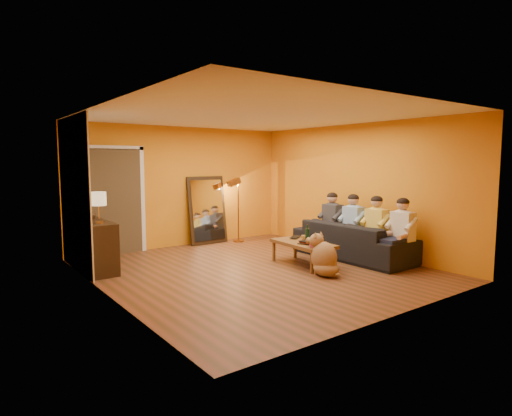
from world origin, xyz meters
TOP-DOWN VIEW (x-y plane):
  - room_shell at (0.00, 0.37)m, footprint 5.00×5.50m
  - white_accent at (-2.48, 1.75)m, footprint 0.02×1.90m
  - doorway_recess at (-1.50, 2.83)m, footprint 1.06×0.30m
  - door_jamb_left at (-2.07, 2.71)m, footprint 0.08×0.06m
  - door_jamb_right at (-0.93, 2.71)m, footprint 0.08×0.06m
  - door_header at (-1.50, 2.71)m, footprint 1.22×0.06m
  - mirror_frame at (0.55, 2.63)m, footprint 0.92×0.27m
  - mirror_glass at (0.55, 2.59)m, footprint 0.78×0.21m
  - sideboard at (-2.24, 1.55)m, footprint 0.44×1.18m
  - table_lamp at (-2.24, 1.25)m, footprint 0.24×0.24m
  - sofa at (2.00, -0.37)m, footprint 2.39×0.93m
  - coffee_table at (0.87, -0.21)m, footprint 0.71×1.26m
  - floor_lamp at (1.22, 2.35)m, footprint 0.34×0.29m
  - dog at (0.66, -0.94)m, footprint 0.48×0.66m
  - person_far_left at (2.13, -1.37)m, footprint 0.70×0.44m
  - person_mid_left at (2.13, -0.82)m, footprint 0.70×0.44m
  - person_mid_right at (2.13, -0.27)m, footprint 0.70×0.44m
  - person_far_right at (2.13, 0.28)m, footprint 0.70×0.44m
  - fruit_bowl at (0.77, -0.66)m, footprint 0.26×0.26m
  - wine_bottle at (0.92, -0.26)m, footprint 0.07×0.07m
  - tumbler at (0.99, -0.09)m, footprint 0.11×0.11m
  - laptop at (1.05, 0.14)m, footprint 0.41×0.38m
  - book_lower at (0.69, -0.41)m, footprint 0.25×0.28m
  - book_mid at (0.70, -0.40)m, footprint 0.17×0.23m
  - book_upper at (0.69, -0.42)m, footprint 0.21×0.26m
  - vase at (-2.24, 1.80)m, footprint 0.20×0.20m
  - flowers at (-2.24, 1.80)m, footprint 0.17×0.17m

SIDE VIEW (x-z plane):
  - coffee_table at x=0.87m, z-range 0.00..0.42m
  - sofa at x=2.00m, z-range 0.00..0.70m
  - dog at x=0.66m, z-range 0.00..0.71m
  - sideboard at x=-2.24m, z-range 0.00..0.85m
  - book_lower at x=0.69m, z-range 0.42..0.44m
  - laptop at x=1.05m, z-range 0.42..0.45m
  - book_mid at x=0.70m, z-range 0.44..0.46m
  - tumbler at x=0.99m, z-range 0.42..0.51m
  - book_upper at x=0.69m, z-range 0.46..0.48m
  - fruit_bowl at x=0.77m, z-range 0.42..0.58m
  - wine_bottle at x=0.92m, z-range 0.42..0.73m
  - person_far_left at x=2.13m, z-range 0.00..1.22m
  - person_mid_left at x=2.13m, z-range 0.00..1.22m
  - person_mid_right at x=2.13m, z-range 0.00..1.22m
  - person_far_right at x=2.13m, z-range 0.00..1.22m
  - floor_lamp at x=1.22m, z-range 0.00..1.44m
  - mirror_frame at x=0.55m, z-range 0.00..1.52m
  - mirror_glass at x=0.55m, z-range 0.09..1.43m
  - vase at x=-2.24m, z-range 0.85..1.06m
  - doorway_recess at x=-1.50m, z-range 0.00..2.10m
  - door_jamb_left at x=-2.07m, z-range -0.05..2.15m
  - door_jamb_right at x=-0.93m, z-range -0.05..2.15m
  - table_lamp at x=-2.24m, z-range 0.85..1.36m
  - flowers at x=-2.24m, z-range 0.97..1.36m
  - room_shell at x=0.00m, z-range 0.00..2.60m
  - white_accent at x=-2.48m, z-range 0.01..2.59m
  - door_header at x=-1.50m, z-range 2.08..2.16m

